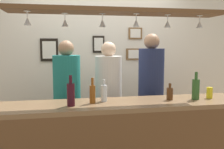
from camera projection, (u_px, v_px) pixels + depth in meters
back_wall at (100, 64)px, 3.94m from camera, size 4.40×0.06×2.60m
bar_counter at (123, 138)px, 2.44m from camera, size 2.70×0.55×1.00m
overhead_glass_rack at (119, 12)px, 2.50m from camera, size 2.20×0.36×0.04m
hanging_wineglass_far_left at (27, 21)px, 2.31m from camera, size 0.07×0.07×0.13m
hanging_wineglass_left at (65, 22)px, 2.46m from camera, size 0.07×0.07×0.13m
hanging_wineglass_center_left at (102, 23)px, 2.50m from camera, size 0.07×0.07×0.13m
hanging_wineglass_center at (136, 23)px, 2.50m from camera, size 0.07×0.07×0.13m
hanging_wineglass_center_right at (167, 23)px, 2.59m from camera, size 0.07×0.07×0.13m
hanging_wineglass_right at (199, 24)px, 2.66m from camera, size 0.07×0.07×0.13m
person_left_teal_shirt at (67, 93)px, 3.14m from camera, size 0.34×0.34×1.65m
person_middle_white_patterned_shirt at (108, 92)px, 3.23m from camera, size 0.34×0.34×1.63m
person_right_navy_shirt at (151, 85)px, 3.33m from camera, size 0.34×0.34×1.74m
bottle_beer_brown_stubby at (170, 93)px, 2.67m from camera, size 0.07×0.07×0.18m
bottle_champagne_green at (196, 89)px, 2.69m from camera, size 0.08×0.08×0.30m
bottle_wine_dark_red at (71, 94)px, 2.39m from camera, size 0.08×0.08×0.30m
bottle_beer_amber_tall at (92, 93)px, 2.51m from camera, size 0.06×0.06×0.26m
bottle_soda_clear at (104, 93)px, 2.59m from camera, size 0.06×0.06×0.23m
drink_can at (210, 93)px, 2.76m from camera, size 0.07×0.07×0.12m
picture_frame_caricature at (49, 50)px, 3.73m from camera, size 0.26×0.02×0.34m
picture_frame_upper_small at (135, 33)px, 3.94m from camera, size 0.22×0.02×0.18m
picture_frame_lower_pair at (135, 54)px, 3.98m from camera, size 0.30×0.02×0.18m
picture_frame_crest at (99, 44)px, 3.85m from camera, size 0.18×0.02×0.26m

